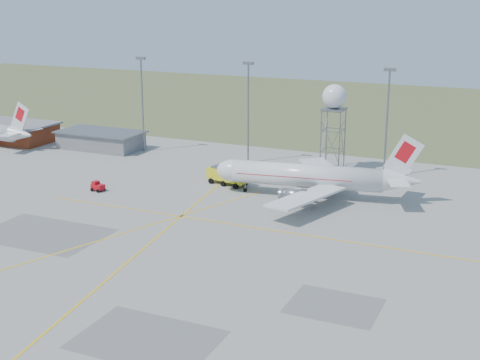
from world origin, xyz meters
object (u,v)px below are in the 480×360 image
at_px(baggage_tug, 98,187).
at_px(radar_tower, 333,123).
at_px(fire_truck, 229,176).
at_px(airliner_main, 310,177).

bearing_deg(baggage_tug, radar_tower, 51.53).
distance_m(radar_tower, baggage_tug, 46.28).
relative_size(radar_tower, baggage_tug, 6.96).
xyz_separation_m(fire_truck, baggage_tug, (-19.36, -13.09, -0.91)).
bearing_deg(radar_tower, baggage_tug, -137.19).
relative_size(airliner_main, fire_truck, 4.07).
height_order(airliner_main, radar_tower, radar_tower).
bearing_deg(radar_tower, airliner_main, -84.49).
distance_m(fire_truck, baggage_tug, 23.39).
relative_size(radar_tower, fire_truck, 1.98).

